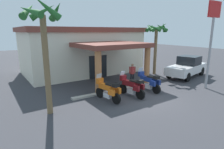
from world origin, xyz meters
The scene contains 11 objects.
ground_plane centered at (0.00, 0.00, 0.00)m, with size 80.00×80.00×0.00m, color #38383D.
motel_building centered at (-0.09, 9.77, 2.35)m, with size 12.02×11.68×4.63m.
motorcycle_orange centered at (-2.31, 0.93, 0.70)m, with size 0.88×2.20×1.61m.
motorcycle_maroon centered at (-0.56, 0.78, 0.70)m, with size 0.89×2.20×1.61m.
motorcycle_blue centered at (1.20, 1.02, 0.70)m, with size 0.73×2.21×1.61m.
pedestrian centered at (1.46, 3.25, 0.97)m, with size 0.48×0.32×1.67m.
pickup_truck_white centered at (7.46, 2.40, 0.94)m, with size 5.50×3.04×1.95m.
palm_tree_near_portico centered at (5.60, 4.83, 4.04)m, with size 2.21×2.25×5.16m.
palm_tree_roadside centered at (-5.89, 1.05, 4.32)m, with size 2.00×2.07×5.84m.
roadside_sign centered at (5.43, -0.81, 4.26)m, with size 1.40×0.18×6.33m.
curb_strip centered at (-0.56, 2.28, 0.06)m, with size 7.27×0.36×0.12m, color #ADA89E.
Camera 1 is at (-8.05, -8.55, 4.27)m, focal length 29.92 mm.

